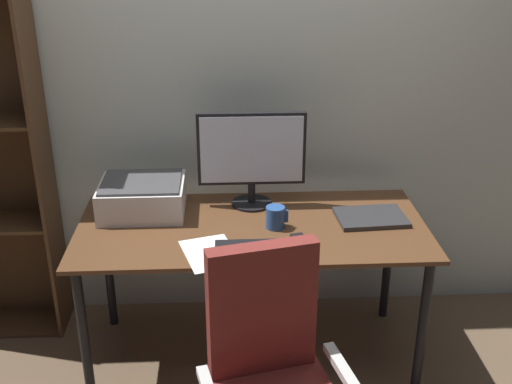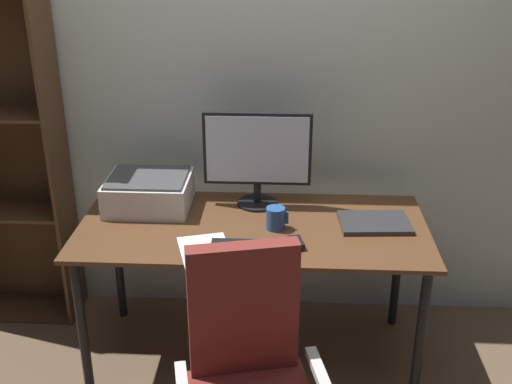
# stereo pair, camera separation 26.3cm
# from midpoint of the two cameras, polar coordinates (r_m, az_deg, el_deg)

# --- Properties ---
(ground_plane) EXTENTS (12.00, 12.00, 0.00)m
(ground_plane) POSITION_cam_midpoint_polar(r_m,az_deg,el_deg) (3.29, 2.09, -14.67)
(ground_plane) COLOR brown
(back_wall) EXTENTS (6.40, 0.10, 2.60)m
(back_wall) POSITION_cam_midpoint_polar(r_m,az_deg,el_deg) (3.22, 2.62, 10.30)
(back_wall) COLOR beige
(back_wall) RESTS_ON ground
(desk) EXTENTS (1.61, 0.75, 0.74)m
(desk) POSITION_cam_midpoint_polar(r_m,az_deg,el_deg) (2.93, 2.28, -4.49)
(desk) COLOR #56351E
(desk) RESTS_ON ground
(monitor) EXTENTS (0.52, 0.20, 0.47)m
(monitor) POSITION_cam_midpoint_polar(r_m,az_deg,el_deg) (3.00, 2.64, 3.45)
(monitor) COLOR black
(monitor) RESTS_ON desk
(keyboard) EXTENTS (0.29, 0.11, 0.02)m
(keyboard) POSITION_cam_midpoint_polar(r_m,az_deg,el_deg) (2.69, 1.73, -5.05)
(keyboard) COLOR black
(keyboard) RESTS_ON desk
(mouse) EXTENTS (0.08, 0.11, 0.03)m
(mouse) POSITION_cam_midpoint_polar(r_m,az_deg,el_deg) (2.72, 6.44, -4.72)
(mouse) COLOR black
(mouse) RESTS_ON desk
(coffee_mug) EXTENTS (0.10, 0.09, 0.10)m
(coffee_mug) POSITION_cam_midpoint_polar(r_m,az_deg,el_deg) (2.85, 4.46, -2.46)
(coffee_mug) COLOR #285193
(coffee_mug) RESTS_ON desk
(laptop) EXTENTS (0.34, 0.25, 0.02)m
(laptop) POSITION_cam_midpoint_polar(r_m,az_deg,el_deg) (2.97, 13.27, -2.80)
(laptop) COLOR #2D2D30
(laptop) RESTS_ON desk
(printer) EXTENTS (0.40, 0.34, 0.16)m
(printer) POSITION_cam_midpoint_polar(r_m,az_deg,el_deg) (3.06, -7.34, -0.04)
(printer) COLOR silver
(printer) RESTS_ON desk
(paper_sheet) EXTENTS (0.29, 0.34, 0.00)m
(paper_sheet) POSITION_cam_midpoint_polar(r_m,az_deg,el_deg) (2.68, -1.83, -5.44)
(paper_sheet) COLOR white
(paper_sheet) RESTS_ON desk
(bookshelf) EXTENTS (0.61, 0.28, 1.78)m
(bookshelf) POSITION_cam_midpoint_polar(r_m,az_deg,el_deg) (3.45, -20.22, 2.33)
(bookshelf) COLOR #4C331E
(bookshelf) RESTS_ON ground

